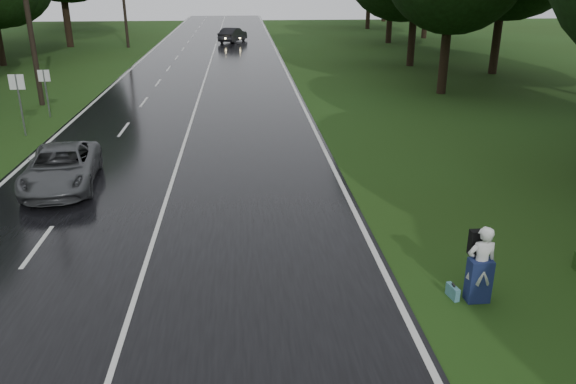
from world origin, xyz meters
The scene contains 16 objects.
ground centered at (0.00, 0.00, 0.00)m, with size 160.00×160.00×0.00m, color #1F3E12.
road centered at (0.00, 20.00, 0.02)m, with size 12.00×140.00×0.04m, color black.
lane_center centered at (0.00, 20.00, 0.04)m, with size 0.12×140.00×0.01m, color silver.
grey_car centered at (-3.61, 6.61, 0.70)m, with size 2.20×4.77×1.33m, color #4A4D4F.
far_car centered at (1.72, 49.60, 0.78)m, with size 1.56×4.48×1.48m, color black.
hitchhiker centered at (7.55, -1.43, 0.83)m, with size 0.66×0.59×1.79m.
suitcase centered at (7.06, -1.30, 0.15)m, with size 0.12×0.41×0.29m, color teal.
utility_pole_mid centered at (-8.50, 19.85, 0.00)m, with size 1.80×0.28×10.51m, color black, non-canonical shape.
utility_pole_far centered at (-8.50, 45.96, 0.00)m, with size 1.80×0.28×9.28m, color black, non-canonical shape.
road_sign_a centered at (-7.20, 13.43, 0.00)m, with size 0.65×0.10×2.72m, color white, non-canonical shape.
road_sign_b centered at (-7.20, 16.95, 0.00)m, with size 0.57×0.10×2.36m, color white, non-canonical shape.
tree_left_e centered at (-16.22, 34.88, 0.00)m, with size 7.35×7.35×11.48m, color black, non-canonical shape.
tree_left_f centered at (-14.31, 46.99, 0.00)m, with size 10.38×10.38×16.22m, color black, non-canonical shape.
tree_right_d centered at (14.52, 21.24, 0.00)m, with size 8.61×8.61×13.45m, color black, non-canonical shape.
tree_right_e centered at (15.75, 32.15, 0.00)m, with size 8.64×8.64×13.51m, color black, non-canonical shape.
tree_right_f centered at (17.96, 47.81, 0.00)m, with size 8.37×8.37×13.07m, color black, non-canonical shape.
Camera 1 is at (2.51, -11.85, 6.75)m, focal length 35.14 mm.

